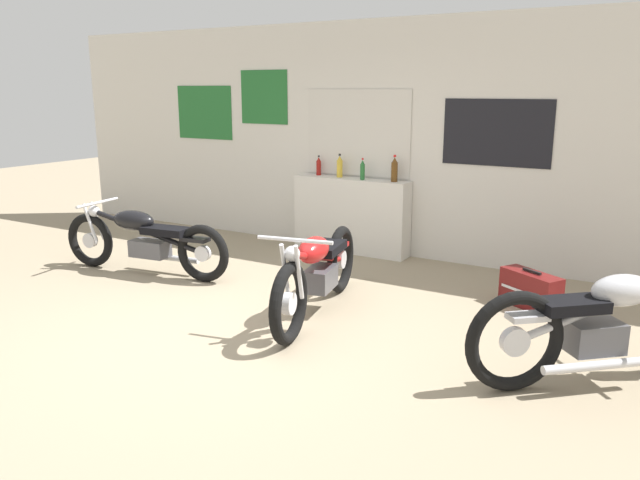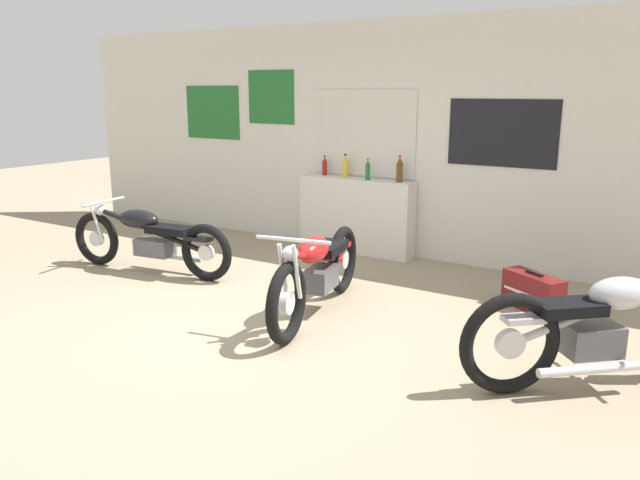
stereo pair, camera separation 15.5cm
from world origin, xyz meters
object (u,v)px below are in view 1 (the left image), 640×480
(bottle_leftmost, at_px, (319,166))
(motorcycle_red, at_px, (318,271))
(bottle_center, at_px, (362,170))
(motorcycle_black, at_px, (144,240))
(hard_case_darkred, at_px, (530,290))
(bottle_left_center, at_px, (340,167))
(bottle_right_center, at_px, (394,170))
(motorcycle_silver, at_px, (605,324))

(bottle_leftmost, distance_m, motorcycle_red, 2.62)
(bottle_center, bearing_deg, bottle_leftmost, 172.43)
(bottle_leftmost, height_order, bottle_center, bottle_center)
(motorcycle_black, relative_size, hard_case_darkred, 3.43)
(bottle_left_center, height_order, bottle_right_center, bottle_right_center)
(motorcycle_red, distance_m, motorcycle_black, 2.30)
(motorcycle_black, bearing_deg, bottle_left_center, 56.73)
(bottle_right_center, bearing_deg, motorcycle_silver, -41.55)
(motorcycle_black, bearing_deg, motorcycle_red, -3.45)
(bottle_center, xyz_separation_m, motorcycle_red, (0.62, -2.11, -0.64))
(motorcycle_silver, distance_m, motorcycle_black, 4.69)
(motorcycle_silver, height_order, motorcycle_black, motorcycle_silver)
(hard_case_darkred, bearing_deg, bottle_right_center, 151.81)
(motorcycle_black, xyz_separation_m, hard_case_darkred, (3.92, 1.03, -0.22))
(motorcycle_silver, relative_size, hard_case_darkred, 2.54)
(bottle_left_center, distance_m, motorcycle_black, 2.52)
(bottle_right_center, height_order, motorcycle_red, bottle_right_center)
(hard_case_darkred, bearing_deg, bottle_center, 157.19)
(motorcycle_black, bearing_deg, hard_case_darkred, 14.69)
(bottle_leftmost, distance_m, motorcycle_black, 2.38)
(bottle_center, relative_size, motorcycle_red, 0.13)
(bottle_right_center, xyz_separation_m, motorcycle_black, (-2.07, -2.02, -0.68))
(bottle_leftmost, xyz_separation_m, motorcycle_silver, (3.67, -2.36, -0.61))
(bottle_right_center, bearing_deg, bottle_center, -173.51)
(bottle_left_center, height_order, bottle_center, bottle_left_center)
(bottle_leftmost, relative_size, bottle_left_center, 0.86)
(bottle_right_center, height_order, hard_case_darkred, bottle_right_center)
(bottle_leftmost, relative_size, motorcycle_red, 0.12)
(bottle_right_center, bearing_deg, bottle_left_center, 179.03)
(bottle_center, relative_size, motorcycle_silver, 0.17)
(bottle_left_center, bearing_deg, bottle_leftmost, 174.52)
(hard_case_darkred, bearing_deg, bottle_leftmost, 160.47)
(bottle_left_center, relative_size, bottle_right_center, 0.92)
(motorcycle_red, bearing_deg, bottle_center, 106.39)
(hard_case_darkred, bearing_deg, motorcycle_silver, -59.99)
(motorcycle_black, bearing_deg, bottle_center, 49.61)
(bottle_leftmost, xyz_separation_m, hard_case_darkred, (2.91, -1.03, -0.87))
(motorcycle_silver, relative_size, motorcycle_black, 0.74)
(bottle_center, distance_m, motorcycle_black, 2.67)
(bottle_right_center, relative_size, motorcycle_red, 0.15)
(bottle_leftmost, height_order, bottle_right_center, bottle_right_center)
(bottle_center, relative_size, motorcycle_black, 0.12)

